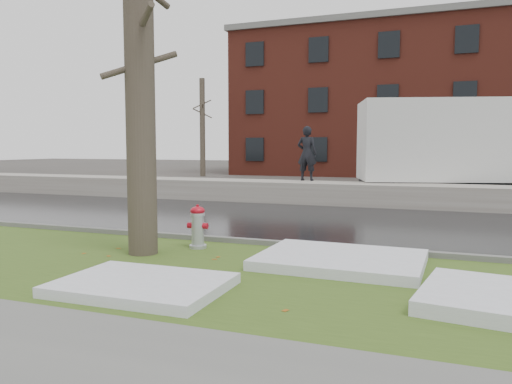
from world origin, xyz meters
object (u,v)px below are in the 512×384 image
(box_truck, at_px, (474,149))
(worker, at_px, (307,153))
(tree, at_px, (140,69))
(fire_hydrant, at_px, (198,225))

(box_truck, bearing_deg, worker, -177.75)
(tree, height_order, worker, tree)
(tree, height_order, box_truck, tree)
(fire_hydrant, height_order, worker, worker)
(fire_hydrant, xyz_separation_m, box_truck, (5.30, 10.90, 1.42))
(fire_hydrant, distance_m, tree, 3.02)
(worker, bearing_deg, tree, 89.51)
(fire_hydrant, relative_size, worker, 0.43)
(worker, bearing_deg, box_truck, -159.69)
(fire_hydrant, height_order, box_truck, box_truck)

